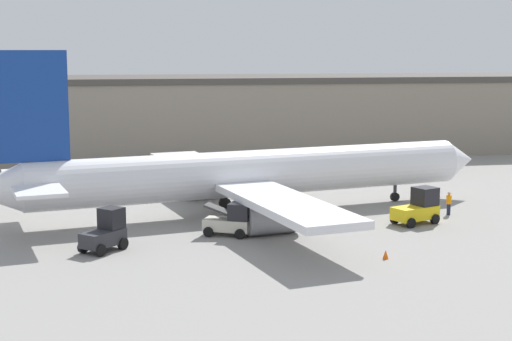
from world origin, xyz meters
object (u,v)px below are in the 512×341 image
Objects in this scene: pushback_tug at (106,232)px; baggage_tug at (418,208)px; safety_cone_near at (386,254)px; ground_crew_worker at (449,203)px; belt_loader_truck at (231,220)px; airplane at (242,174)px.

baggage_tug is at bearing -36.91° from pushback_tug.
pushback_tug reaches higher than baggage_tug.
baggage_tug is 10.33m from safety_cone_near.
ground_crew_worker is at bearing -33.10° from pushback_tug.
pushback_tug is 16.92m from safety_cone_near.
ground_crew_worker is 3.16× the size of safety_cone_near.
ground_crew_worker is 17.23m from belt_loader_truck.
safety_cone_near is at bearing -63.84° from pushback_tug.
pushback_tug is (-21.66, -3.54, -0.00)m from baggage_tug.
belt_loader_truck is at bearing 68.38° from ground_crew_worker.
pushback_tug is at bearing -149.45° from airplane.
ground_crew_worker is (15.04, -3.17, -2.08)m from airplane.
airplane is 23.07× the size of ground_crew_worker.
airplane is 15.51m from ground_crew_worker.
airplane is 7.15m from belt_loader_truck.
safety_cone_near is (6.13, -14.10, -2.74)m from airplane.
pushback_tug is at bearing 69.95° from ground_crew_worker.
safety_cone_near is at bearing 107.71° from ground_crew_worker.
safety_cone_near is (-8.90, -10.94, -0.65)m from ground_crew_worker.
ground_crew_worker is at bearing 12.31° from baggage_tug.
baggage_tug is at bearing 91.14° from ground_crew_worker.
baggage_tug reaches higher than belt_loader_truck.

